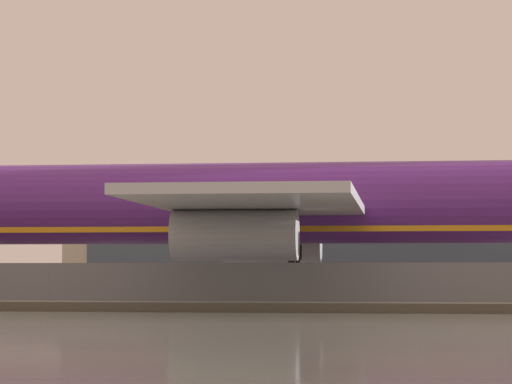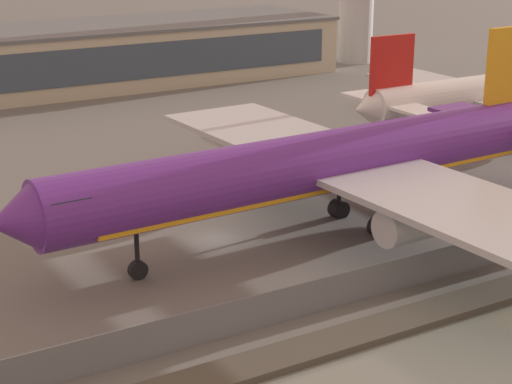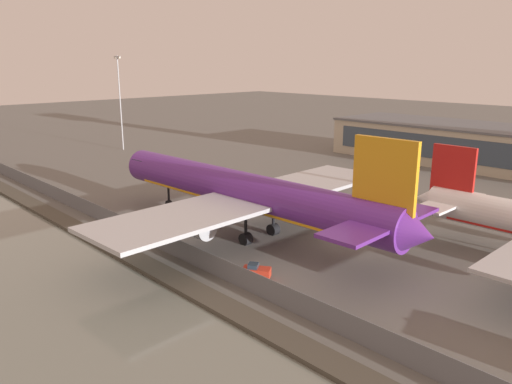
# 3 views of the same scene
# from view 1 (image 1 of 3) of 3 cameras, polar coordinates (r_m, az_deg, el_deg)

# --- Properties ---
(ground_plane) EXTENTS (500.00, 500.00, 0.00)m
(ground_plane) POSITION_cam_1_polar(r_m,az_deg,el_deg) (85.07, -6.29, -5.12)
(ground_plane) COLOR #66635E
(shoreline_seawall) EXTENTS (320.00, 3.00, 0.50)m
(shoreline_seawall) POSITION_cam_1_polar(r_m,az_deg,el_deg) (65.48, -10.96, -5.28)
(shoreline_seawall) COLOR #474238
(shoreline_seawall) RESTS_ON ground
(perimeter_fence) EXTENTS (280.00, 0.10, 2.54)m
(perimeter_fence) POSITION_cam_1_polar(r_m,az_deg,el_deg) (69.71, -9.70, -4.36)
(perimeter_fence) COLOR slate
(perimeter_fence) RESTS_ON ground
(cargo_jet_purple) EXTENTS (57.91, 49.67, 16.54)m
(cargo_jet_purple) POSITION_cam_1_polar(r_m,az_deg,el_deg) (79.62, -0.10, -0.70)
(cargo_jet_purple) COLOR #602889
(cargo_jet_purple) RESTS_ON ground
(baggage_tug) EXTENTS (3.55, 3.11, 1.80)m
(baggage_tug) POSITION_cam_1_polar(r_m,az_deg,el_deg) (69.13, 8.55, -4.76)
(baggage_tug) COLOR red
(baggage_tug) RESTS_ON ground
(terminal_building) EXTENTS (80.46, 22.60, 9.53)m
(terminal_building) POSITION_cam_1_polar(r_m,az_deg,el_deg) (153.46, 6.54, -2.70)
(terminal_building) COLOR #BCB299
(terminal_building) RESTS_ON ground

